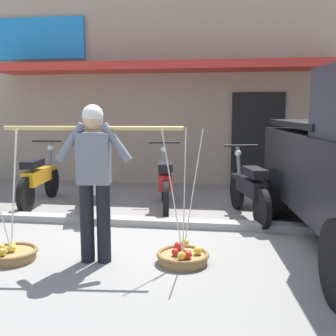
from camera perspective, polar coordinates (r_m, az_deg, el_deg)
The scene contains 11 objects.
ground_plane at distance 5.31m, azimuth -3.29°, elevation -9.98°, with size 90.00×90.00×0.00m, color gray.
sidewalk_curb at distance 5.96m, azimuth -1.91°, elevation -7.47°, with size 20.00×0.24×0.10m, color gray.
fruit_vendor at distance 4.46m, azimuth -10.12°, elevation -0.64°, with size 1.88×0.23×1.70m.
fruit_basket_left_side at distance 4.97m, azimuth -20.77°, elevation -10.87°, with size 0.57×0.57×1.45m.
fruit_basket_right_side at distance 4.57m, azimuth 2.08°, elevation -11.96°, with size 0.57×0.57×1.45m.
motorcycle_nearest_shop at distance 7.49m, azimuth -17.33°, elevation -1.45°, with size 0.54×1.82×1.09m.
motorcycle_second_in_row at distance 6.69m, azimuth -10.79°, elevation -2.33°, with size 0.73×1.75×1.09m.
motorcycle_third_in_row at distance 6.86m, azimuth -0.45°, elevation -1.94°, with size 0.56×1.80×1.09m.
motorcycle_end_of_row at distance 6.35m, azimuth 11.09°, elevation -2.89°, with size 0.65×1.78×1.09m.
storefront_building at distance 11.61m, azimuth 1.76°, elevation 10.32°, with size 13.00×6.00×4.20m.
wooden_crate at distance 7.23m, azimuth 15.37°, elevation -4.07°, with size 0.44×0.36×0.32m, color olive.
Camera 1 is at (1.04, -4.94, 1.64)m, focal length 44.36 mm.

